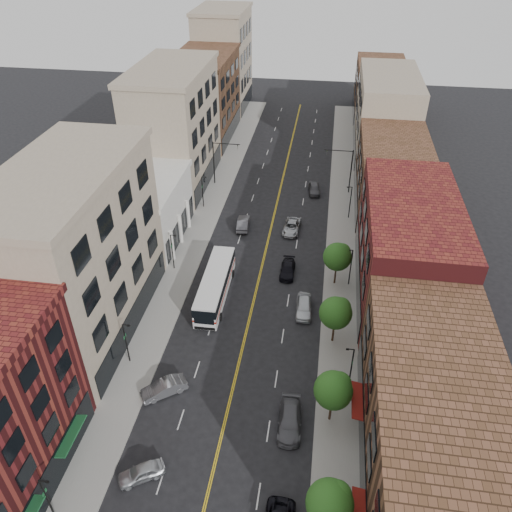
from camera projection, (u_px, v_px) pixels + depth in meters
The scene contains 35 objects.
ground at pixel (219, 445), 43.01m from camera, with size 220.00×220.00×0.00m, color black.
sidewalk_left at pixel (202, 224), 72.42m from camera, with size 4.00×110.00×0.15m, color gray.
sidewalk_right at pixel (341, 235), 69.97m from camera, with size 4.00×110.00×0.15m, color gray.
bldg_l_tanoffice at pixel (78, 257), 50.36m from camera, with size 10.00×22.00×18.00m, color gray.
bldg_l_white at pixel (143, 211), 67.77m from camera, with size 10.00×14.00×8.00m, color silver.
bldg_l_far_a at pixel (175, 130), 78.59m from camera, with size 10.00×20.00×18.00m, color gray.
bldg_l_far_b at pixel (205, 99), 95.59m from camera, with size 10.00×20.00×15.00m, color brown.
bldg_l_far_c at pixel (223, 61), 108.67m from camera, with size 10.00×16.00×20.00m, color gray.
bldg_r_near at pixel (435, 435), 38.04m from camera, with size 10.00×26.00×10.00m, color brown.
bldg_r_mid at pixel (407, 249), 56.82m from camera, with size 10.00×22.00×12.00m, color #571619.
bldg_r_far_a at pixel (392, 175), 74.34m from camera, with size 10.00×20.00×10.00m, color brown.
bldg_r_far_b at pixel (386, 114), 90.12m from camera, with size 10.00×22.00×14.00m, color gray.
bldg_r_far_c at pixel (379, 89), 107.12m from camera, with size 10.00×18.00×11.00m, color brown.
tree_r_0 at pixel (331, 502), 34.69m from camera, with size 3.40×3.40×5.59m.
tree_r_1 at pixel (334, 389), 42.76m from camera, with size 3.40×3.40×5.59m.
tree_r_2 at pixel (337, 312), 50.82m from camera, with size 3.40×3.40×5.59m.
tree_r_3 at pixel (338, 256), 58.89m from camera, with size 3.40×3.40×5.59m.
lamp_l_0 at pixel (47, 497), 36.17m from camera, with size 0.81×0.55×5.05m.
lamp_l_1 at pixel (126, 341), 49.08m from camera, with size 0.81×0.55×5.05m.
lamp_l_2 at pixel (172, 250), 61.98m from camera, with size 0.81×0.55×5.05m.
lamp_l_3 at pixel (203, 190), 74.89m from camera, with size 0.81×0.55×5.05m.
lamp_r_1 at pixel (351, 366), 46.40m from camera, with size 0.81×0.55×5.05m.
lamp_r_2 at pixel (350, 265), 59.31m from camera, with size 0.81×0.55×5.05m.
lamp_r_3 at pixel (350, 201), 72.21m from camera, with size 0.81×0.55×5.05m.
signal_mast_left at pixel (218, 158), 80.29m from camera, with size 4.49×0.18×7.20m.
signal_mast_right at pixel (347, 166), 77.78m from camera, with size 4.49×0.18×7.20m.
city_bus at pixel (215, 284), 58.21m from camera, with size 3.06×12.12×3.10m.
car_angle_a at pixel (141, 472), 40.22m from camera, with size 1.54×3.82×1.30m, color #B2B6BA.
car_angle_b at pixel (164, 388), 47.13m from camera, with size 1.53×4.38×1.44m, color #96989D.
car_parked_mid at pixel (290, 421), 44.14m from camera, with size 2.04×5.03×1.46m, color #4E4E53.
car_parked_far at pixel (304, 306), 56.59m from camera, with size 1.83×4.56×1.55m, color silver.
car_lane_behind at pixel (243, 223), 71.37m from camera, with size 1.56×4.49×1.48m, color #55555B.
car_lane_a at pixel (288, 269), 62.53m from camera, with size 1.79×4.40×1.28m, color black.
car_lane_b at pixel (292, 227), 70.68m from camera, with size 2.26×4.91×1.36m, color #A1A3A8.
car_lane_c at pixel (314, 188), 80.05m from camera, with size 1.76×4.36×1.49m, color #46454A.
Camera 1 is at (6.97, -24.89, 38.18)m, focal length 35.00 mm.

